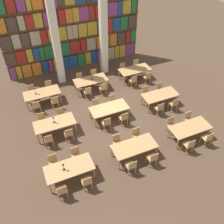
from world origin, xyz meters
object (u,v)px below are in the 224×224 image
object	(u,v)px
reading_table_0	(69,169)
chair_4	(131,166)
reading_table_4	(109,109)
chair_32	(133,81)
chair_15	(61,115)
reading_table_2	(190,128)
reading_table_1	(134,147)
desk_lamp_2	(35,90)
chair_3	(76,155)
desk_lamp_0	(63,166)
chair_31	(94,75)
chair_8	(189,145)
chair_20	(159,108)
chair_6	(153,158)
chair_29	(80,79)
reading_table_3	(55,124)
chair_0	(62,191)
chair_30	(103,88)
chair_12	(49,140)
chair_33	(123,69)
chair_1	(53,162)
chair_14	(69,134)
chair_9	(171,124)
reading_table_6	(42,94)
chair_16	(106,123)
chair_19	(112,101)
chair_13	(42,120)
chair_7	(137,135)
reading_table_5	(160,95)
chair_27	(49,87)
chair_5	(117,142)
chair_23	(160,89)
pillar_center	(103,31)
chair_11	(189,119)
reading_table_7	(91,81)
chair_17	(96,106)
chair_18	(124,118)
chair_25	(32,91)
chair_26	(55,101)
reading_table_8	(135,70)
desk_lamp_3	(92,75)
chair_22	(174,104)
chair_34	(147,77)
chair_24	(36,106)
chair_28	(88,92)
chair_35	(136,66)
desk_lamp_1	(53,119)

from	to	relation	value
reading_table_0	chair_4	bearing A→B (deg)	-16.96
reading_table_4	chair_32	bearing A→B (deg)	39.97
chair_15	reading_table_2	bearing A→B (deg)	146.32
reading_table_1	desk_lamp_2	xyz separation A→B (m)	(-3.51, 5.89, 0.38)
chair_3	chair_4	bearing A→B (deg)	143.01
desk_lamp_0	chair_31	size ratio (longest dim) A/B	0.46
chair_8	chair_20	bearing A→B (deg)	87.82
chair_6	chair_29	size ratio (longest dim) A/B	1.00
reading_table_3	reading_table_4	xyz separation A→B (m)	(3.07, -0.03, 0.00)
chair_0	chair_30	size ratio (longest dim) A/B	1.00
chair_12	chair_33	bearing A→B (deg)	35.95
chair_1	reading_table_1	world-z (taller)	chair_1
chair_14	desk_lamp_2	bearing A→B (deg)	104.31
chair_9	reading_table_6	bearing A→B (deg)	-41.51
chair_16	chair_3	bearing A→B (deg)	-146.18
chair_19	desk_lamp_2	size ratio (longest dim) A/B	1.94
chair_16	chair_13	bearing A→B (deg)	152.81
chair_7	chair_15	xyz separation A→B (m)	(-3.14, 3.05, 0.00)
chair_0	reading_table_5	world-z (taller)	chair_0
chair_19	chair_27	distance (m)	4.24
chair_5	chair_23	distance (m)	5.16
reading_table_0	chair_30	xyz separation A→B (m)	(3.66, 5.21, -0.21)
chair_15	chair_19	distance (m)	3.09
pillar_center	chair_5	world-z (taller)	pillar_center
chair_11	reading_table_7	size ratio (longest dim) A/B	0.42
chair_17	chair_18	xyz separation A→B (m)	(1.02, -1.56, 0.00)
chair_19	reading_table_3	bearing A→B (deg)	11.70
chair_25	chair_26	bearing A→B (deg)	124.87
chair_17	reading_table_8	world-z (taller)	chair_17
chair_7	reading_table_7	size ratio (longest dim) A/B	0.42
reading_table_0	chair_4	world-z (taller)	chair_4
chair_5	desk_lamp_3	world-z (taller)	desk_lamp_3
reading_table_6	chair_31	size ratio (longest dim) A/B	2.41
chair_4	chair_22	size ratio (longest dim) A/B	1.00
chair_4	chair_34	xyz separation A→B (m)	(4.21, 6.01, 0.00)
pillar_center	chair_24	bearing A→B (deg)	-153.53
chair_3	reading_table_5	distance (m)	6.24
chair_22	reading_table_1	bearing A→B (deg)	-149.85
chair_0	reading_table_6	size ratio (longest dim) A/B	0.42
chair_9	chair_12	bearing A→B (deg)	-13.52
chair_8	chair_29	bearing A→B (deg)	112.49
chair_18	chair_28	distance (m)	3.17
chair_14	chair_15	bearing A→B (deg)	90.00
chair_35	reading_table_2	bearing A→B (deg)	85.95
desk_lamp_2	chair_28	size ratio (longest dim) A/B	0.52
reading_table_7	chair_30	world-z (taller)	chair_30
chair_7	chair_3	bearing A→B (deg)	-0.38
desk_lamp_1	chair_16	xyz separation A→B (m)	(2.58, -0.83, -0.55)
chair_0	chair_8	size ratio (longest dim) A/B	1.00
chair_27	reading_table_6	bearing A→B (deg)	53.71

